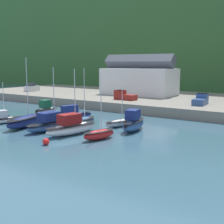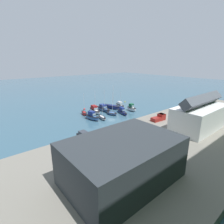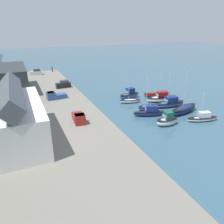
{
  "view_description": "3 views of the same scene",
  "coord_description": "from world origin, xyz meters",
  "px_view_note": "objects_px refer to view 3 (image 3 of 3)",
  "views": [
    {
      "loc": [
        30.86,
        -35.01,
        9.16
      ],
      "look_at": [
        4.01,
        3.85,
        1.74
      ],
      "focal_mm": 50.0,
      "sensor_mm": 36.0,
      "label": 1
    },
    {
      "loc": [
        40.23,
        48.54,
        19.64
      ],
      "look_at": [
        3.58,
        4.49,
        2.41
      ],
      "focal_mm": 28.0,
      "sensor_mm": 36.0,
      "label": 2
    },
    {
      "loc": [
        -40.51,
        28.35,
        19.2
      ],
      "look_at": [
        -1.25,
        11.0,
        1.68
      ],
      "focal_mm": 35.0,
      "sensor_mm": 36.0,
      "label": 3
    }
  ],
  "objects_px": {
    "moored_boat_5": "(203,118)",
    "moored_boat_0": "(167,120)",
    "moored_boat_8": "(161,98)",
    "pickup_truck_1": "(79,118)",
    "moored_boat_9": "(152,94)",
    "mooring_buoy_0": "(175,96)",
    "moored_boat_6": "(184,109)",
    "pickup_truck_0": "(55,96)",
    "moored_boat_2": "(147,107)",
    "parked_car_1": "(63,84)",
    "person_on_quay": "(52,69)",
    "moored_boat_3": "(130,101)",
    "parked_car_0": "(36,72)",
    "moored_boat_4": "(129,95)",
    "moored_boat_1": "(151,112)",
    "moored_boat_7": "(170,103)"
  },
  "relations": [
    {
      "from": "moored_boat_2",
      "to": "moored_boat_8",
      "type": "height_order",
      "value": "moored_boat_8"
    },
    {
      "from": "moored_boat_1",
      "to": "moored_boat_5",
      "type": "xyz_separation_m",
      "value": [
        -6.66,
        -8.57,
        -0.14
      ]
    },
    {
      "from": "moored_boat_4",
      "to": "moored_boat_8",
      "type": "distance_m",
      "value": 8.49
    },
    {
      "from": "pickup_truck_1",
      "to": "moored_boat_9",
      "type": "bearing_deg",
      "value": -148.13
    },
    {
      "from": "moored_boat_9",
      "to": "parked_car_0",
      "type": "xyz_separation_m",
      "value": [
        33.79,
        27.25,
        1.99
      ]
    },
    {
      "from": "moored_boat_3",
      "to": "mooring_buoy_0",
      "type": "height_order",
      "value": "moored_boat_3"
    },
    {
      "from": "moored_boat_4",
      "to": "pickup_truck_1",
      "type": "relative_size",
      "value": 1.33
    },
    {
      "from": "moored_boat_3",
      "to": "moored_boat_2",
      "type": "bearing_deg",
      "value": -150.71
    },
    {
      "from": "moored_boat_2",
      "to": "pickup_truck_0",
      "type": "bearing_deg",
      "value": 55.88
    },
    {
      "from": "moored_boat_9",
      "to": "person_on_quay",
      "type": "xyz_separation_m",
      "value": [
        37.1,
        21.06,
        2.17
      ]
    },
    {
      "from": "moored_boat_1",
      "to": "moored_boat_5",
      "type": "relative_size",
      "value": 1.12
    },
    {
      "from": "parked_car_1",
      "to": "moored_boat_1",
      "type": "bearing_deg",
      "value": -152.24
    },
    {
      "from": "moored_boat_8",
      "to": "parked_car_0",
      "type": "distance_m",
      "value": 47.02
    },
    {
      "from": "moored_boat_3",
      "to": "moored_boat_7",
      "type": "distance_m",
      "value": 9.94
    },
    {
      "from": "moored_boat_9",
      "to": "pickup_truck_1",
      "type": "xyz_separation_m",
      "value": [
        -12.01,
        24.39,
        1.89
      ]
    },
    {
      "from": "moored_boat_5",
      "to": "pickup_truck_0",
      "type": "height_order",
      "value": "moored_boat_5"
    },
    {
      "from": "moored_boat_5",
      "to": "moored_boat_0",
      "type": "bearing_deg",
      "value": 95.73
    },
    {
      "from": "moored_boat_0",
      "to": "moored_boat_6",
      "type": "bearing_deg",
      "value": -61.26
    },
    {
      "from": "moored_boat_4",
      "to": "pickup_truck_0",
      "type": "height_order",
      "value": "pickup_truck_0"
    },
    {
      "from": "moored_boat_3",
      "to": "moored_boat_8",
      "type": "xyz_separation_m",
      "value": [
        -2.36,
        -7.91,
        0.45
      ]
    },
    {
      "from": "pickup_truck_0",
      "to": "parked_car_1",
      "type": "bearing_deg",
      "value": -29.09
    },
    {
      "from": "moored_boat_2",
      "to": "pickup_truck_0",
      "type": "height_order",
      "value": "moored_boat_2"
    },
    {
      "from": "moored_boat_6",
      "to": "pickup_truck_1",
      "type": "bearing_deg",
      "value": 71.89
    },
    {
      "from": "moored_boat_2",
      "to": "pickup_truck_1",
      "type": "height_order",
      "value": "moored_boat_2"
    },
    {
      "from": "moored_boat_1",
      "to": "parked_car_0",
      "type": "distance_m",
      "value": 49.44
    },
    {
      "from": "parked_car_0",
      "to": "parked_car_1",
      "type": "xyz_separation_m",
      "value": [
        -20.74,
        -5.35,
        0.0
      ]
    },
    {
      "from": "moored_boat_8",
      "to": "pickup_truck_1",
      "type": "relative_size",
      "value": 1.73
    },
    {
      "from": "moored_boat_5",
      "to": "moored_boat_9",
      "type": "xyz_separation_m",
      "value": [
        18.39,
        0.55,
        -0.05
      ]
    },
    {
      "from": "moored_boat_5",
      "to": "person_on_quay",
      "type": "bearing_deg",
      "value": 35.58
    },
    {
      "from": "moored_boat_5",
      "to": "parked_car_1",
      "type": "bearing_deg",
      "value": 49.83
    },
    {
      "from": "moored_boat_6",
      "to": "moored_boat_7",
      "type": "bearing_deg",
      "value": -10.02
    },
    {
      "from": "moored_boat_5",
      "to": "pickup_truck_1",
      "type": "xyz_separation_m",
      "value": [
        6.39,
        24.94,
        1.84
      ]
    },
    {
      "from": "moored_boat_2",
      "to": "mooring_buoy_0",
      "type": "distance_m",
      "value": 12.86
    },
    {
      "from": "moored_boat_8",
      "to": "pickup_truck_1",
      "type": "xyz_separation_m",
      "value": [
        -7.42,
        24.26,
        1.55
      ]
    },
    {
      "from": "moored_boat_1",
      "to": "moored_boat_8",
      "type": "distance_m",
      "value": 10.65
    },
    {
      "from": "moored_boat_1",
      "to": "moored_boat_4",
      "type": "distance_m",
      "value": 12.66
    },
    {
      "from": "moored_boat_1",
      "to": "person_on_quay",
      "type": "distance_m",
      "value": 50.58
    },
    {
      "from": "moored_boat_3",
      "to": "moored_boat_9",
      "type": "relative_size",
      "value": 0.72
    },
    {
      "from": "parked_car_0",
      "to": "moored_boat_9",
      "type": "bearing_deg",
      "value": -132.78
    },
    {
      "from": "moored_boat_0",
      "to": "moored_boat_9",
      "type": "height_order",
      "value": "moored_boat_9"
    },
    {
      "from": "moored_boat_0",
      "to": "pickup_truck_0",
      "type": "height_order",
      "value": "pickup_truck_0"
    },
    {
      "from": "moored_boat_6",
      "to": "parked_car_1",
      "type": "distance_m",
      "value": 34.3
    },
    {
      "from": "moored_boat_4",
      "to": "pickup_truck_0",
      "type": "relative_size",
      "value": 1.33
    },
    {
      "from": "parked_car_1",
      "to": "moored_boat_0",
      "type": "bearing_deg",
      "value": -156.29
    },
    {
      "from": "pickup_truck_0",
      "to": "person_on_quay",
      "type": "bearing_deg",
      "value": -13.93
    },
    {
      "from": "moored_boat_1",
      "to": "parked_car_0",
      "type": "height_order",
      "value": "parked_car_0"
    },
    {
      "from": "moored_boat_0",
      "to": "moored_boat_6",
      "type": "distance_m",
      "value": 8.57
    },
    {
      "from": "mooring_buoy_0",
      "to": "person_on_quay",
      "type": "bearing_deg",
      "value": 33.29
    },
    {
      "from": "moored_boat_1",
      "to": "moored_boat_8",
      "type": "relative_size",
      "value": 0.93
    },
    {
      "from": "pickup_truck_1",
      "to": "mooring_buoy_0",
      "type": "xyz_separation_m",
      "value": [
        8.64,
        -29.9,
        -2.17
      ]
    }
  ]
}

